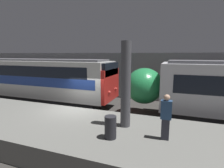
{
  "coord_description": "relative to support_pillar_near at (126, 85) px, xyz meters",
  "views": [
    {
      "loc": [
        5.33,
        -8.61,
        4.02
      ],
      "look_at": [
        1.78,
        1.08,
        2.26
      ],
      "focal_mm": 28.0,
      "sensor_mm": 36.0,
      "label": 1
    }
  ],
  "objects": [
    {
      "name": "person_waiting",
      "position": [
        1.7,
        -0.66,
        -0.92
      ],
      "size": [
        0.38,
        0.24,
        1.69
      ],
      "color": "#2D2D38",
      "rests_on": "platform"
    },
    {
      "name": "support_pillar_near",
      "position": [
        0.0,
        0.0,
        0.0
      ],
      "size": [
        0.42,
        0.42,
        3.63
      ],
      "color": "#47474C",
      "rests_on": "platform"
    },
    {
      "name": "ground_plane",
      "position": [
        -3.39,
        1.65,
        -2.75
      ],
      "size": [
        120.0,
        120.0,
        0.0
      ],
      "primitive_type": "plane",
      "color": "#33302D"
    },
    {
      "name": "trash_bin",
      "position": [
        -0.21,
        -1.27,
        -1.39
      ],
      "size": [
        0.44,
        0.44,
        0.85
      ],
      "color": "#232328",
      "rests_on": "platform"
    },
    {
      "name": "train_boxy",
      "position": [
        -11.63,
        4.34,
        -0.86
      ],
      "size": [
        18.98,
        2.97,
        3.65
      ],
      "color": "black",
      "rests_on": "ground"
    },
    {
      "name": "platform",
      "position": [
        -3.39,
        -0.57,
        -2.28
      ],
      "size": [
        40.0,
        4.44,
        0.93
      ],
      "color": "slate",
      "rests_on": "ground"
    },
    {
      "name": "station_rear_barrier",
      "position": [
        -3.39,
        8.41,
        -0.67
      ],
      "size": [
        50.0,
        0.15,
        4.15
      ],
      "color": "#939399",
      "rests_on": "ground"
    }
  ]
}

